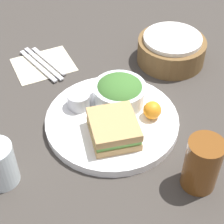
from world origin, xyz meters
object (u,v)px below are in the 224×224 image
(salad_bowl, at_px, (120,92))
(dressing_cup, at_px, (79,100))
(fork, at_px, (38,66))
(knife, at_px, (43,63))
(plate, at_px, (112,121))
(bread_basket, at_px, (171,49))
(sandwich, at_px, (114,129))
(spoon, at_px, (48,61))
(drink_glass, at_px, (202,164))

(salad_bowl, distance_m, dressing_cup, 0.10)
(fork, relative_size, knife, 0.95)
(salad_bowl, xyz_separation_m, knife, (-0.25, -0.12, -0.05))
(plate, height_order, salad_bowl, salad_bowl)
(plate, xyz_separation_m, dressing_cup, (-0.07, -0.06, 0.03))
(dressing_cup, distance_m, bread_basket, 0.34)
(sandwich, height_order, dressing_cup, sandwich)
(sandwich, xyz_separation_m, dressing_cup, (-0.13, -0.03, -0.00))
(sandwich, bearing_deg, fork, -168.04)
(fork, bearing_deg, salad_bowl, -165.34)
(bread_basket, relative_size, spoon, 1.17)
(drink_glass, xyz_separation_m, bread_basket, (-0.40, 0.18, -0.02))
(salad_bowl, height_order, dressing_cup, salad_bowl)
(plate, xyz_separation_m, spoon, (-0.31, -0.06, -0.00))
(bread_basket, relative_size, knife, 1.00)
(sandwich, xyz_separation_m, bread_basket, (-0.22, 0.29, -0.01))
(dressing_cup, bearing_deg, salad_bowl, 76.11)
(plate, relative_size, drink_glass, 2.61)
(sandwich, relative_size, salad_bowl, 1.03)
(plate, height_order, spoon, plate)
(sandwich, bearing_deg, spoon, -173.73)
(bread_basket, bearing_deg, spoon, -113.36)
(fork, bearing_deg, drink_glass, -175.23)
(sandwich, relative_size, dressing_cup, 2.37)
(plate, height_order, dressing_cup, dressing_cup)
(dressing_cup, distance_m, fork, 0.23)
(salad_bowl, relative_size, knife, 0.68)
(drink_glass, height_order, spoon, drink_glass)
(fork, xyz_separation_m, knife, (-0.00, 0.02, 0.00))
(sandwich, height_order, salad_bowl, salad_bowl)
(sandwich, distance_m, dressing_cup, 0.13)
(salad_bowl, distance_m, knife, 0.29)
(fork, height_order, spoon, same)
(sandwich, relative_size, drink_glass, 1.09)
(bread_basket, height_order, fork, bread_basket)
(plate, xyz_separation_m, salad_bowl, (-0.05, 0.04, 0.04))
(sandwich, xyz_separation_m, spoon, (-0.36, -0.04, -0.04))
(knife, bearing_deg, sandwich, 174.49)
(dressing_cup, distance_m, drink_glass, 0.34)
(dressing_cup, xyz_separation_m, fork, (-0.22, -0.04, -0.03))
(salad_bowl, distance_m, bread_basket, 0.25)
(dressing_cup, xyz_separation_m, bread_basket, (-0.09, 0.32, -0.00))
(plate, distance_m, fork, 0.31)
(fork, height_order, knife, same)
(fork, bearing_deg, knife, -90.00)
(drink_glass, xyz_separation_m, spoon, (-0.54, -0.15, -0.06))
(fork, bearing_deg, bread_basket, -124.69)
(sandwich, xyz_separation_m, salad_bowl, (-0.10, 0.07, 0.01))
(plate, distance_m, drink_glass, 0.25)
(dressing_cup, xyz_separation_m, drink_glass, (0.31, 0.15, 0.02))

